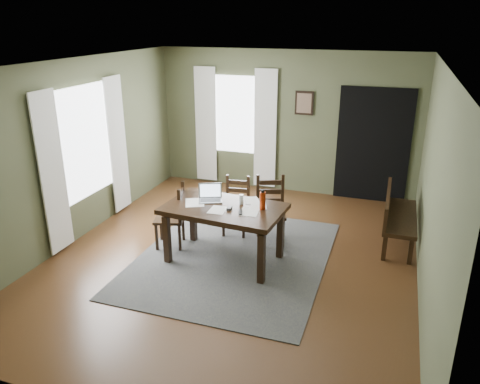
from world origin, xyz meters
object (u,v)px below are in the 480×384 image
(dining_table, at_px, (224,213))
(chair_back_left, at_px, (236,206))
(bench, at_px, (396,213))
(laptop, at_px, (210,196))
(chair_back_right, at_px, (270,210))
(water_bottle, at_px, (263,200))
(chair_end, at_px, (173,217))

(dining_table, distance_m, chair_back_left, 0.97)
(bench, xyz_separation_m, laptop, (-2.51, -1.16, 0.39))
(bench, bearing_deg, chair_back_left, 99.99)
(chair_back_right, distance_m, water_bottle, 0.86)
(dining_table, xyz_separation_m, chair_end, (-0.87, 0.17, -0.25))
(chair_back_right, height_order, laptop, laptop)
(dining_table, bearing_deg, bench, 35.37)
(dining_table, relative_size, bench, 1.17)
(chair_end, relative_size, chair_back_right, 0.95)
(chair_back_left, height_order, bench, chair_back_left)
(dining_table, relative_size, chair_back_right, 1.67)
(chair_end, distance_m, bench, 3.33)
(dining_table, distance_m, water_bottle, 0.58)
(chair_back_left, distance_m, chair_back_right, 0.60)
(chair_back_left, height_order, water_bottle, water_bottle)
(chair_end, distance_m, chair_back_right, 1.47)
(chair_end, relative_size, chair_back_left, 1.06)
(dining_table, relative_size, laptop, 4.20)
(bench, height_order, water_bottle, water_bottle)
(laptop, distance_m, water_bottle, 0.80)
(chair_back_right, bearing_deg, dining_table, -137.51)
(chair_end, distance_m, laptop, 0.73)
(chair_back_right, bearing_deg, laptop, -157.11)
(chair_end, bearing_deg, water_bottle, 69.89)
(chair_back_left, xyz_separation_m, chair_back_right, (0.58, -0.10, 0.05))
(chair_back_right, distance_m, laptop, 1.03)
(chair_back_left, xyz_separation_m, water_bottle, (0.66, -0.83, 0.50))
(chair_back_left, bearing_deg, chair_back_right, -17.32)
(dining_table, bearing_deg, chair_back_right, 65.95)
(chair_back_right, xyz_separation_m, water_bottle, (0.08, -0.73, 0.45))
(dining_table, relative_size, water_bottle, 6.03)
(chair_back_left, bearing_deg, chair_end, -141.88)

